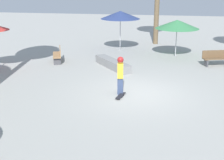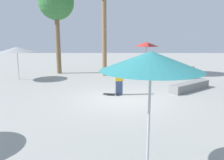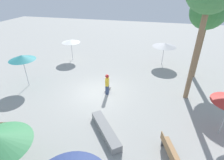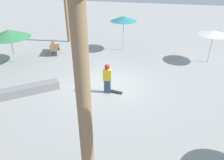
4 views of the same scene
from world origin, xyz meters
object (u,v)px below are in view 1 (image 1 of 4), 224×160
(skateboard, at_px, (121,96))
(concrete_ledge, at_px, (112,64))
(skater_main, at_px, (120,74))
(shade_umbrella_green, at_px, (177,24))
(shade_umbrella_navy, at_px, (120,15))
(bench_far, at_px, (217,58))
(bench_near, at_px, (58,55))

(skateboard, distance_m, concrete_ledge, 4.44)
(skater_main, height_order, concrete_ledge, skater_main)
(shade_umbrella_green, distance_m, shade_umbrella_navy, 3.80)
(concrete_ledge, bearing_deg, shade_umbrella_navy, -87.50)
(skater_main, height_order, skateboard, skater_main)
(bench_far, distance_m, shade_umbrella_navy, 6.80)
(bench_near, xyz_separation_m, shade_umbrella_green, (-6.76, -2.56, 1.57))
(concrete_ledge, distance_m, bench_near, 3.39)
(shade_umbrella_green, bearing_deg, concrete_ledge, 43.24)
(shade_umbrella_navy, bearing_deg, bench_near, 49.01)
(skater_main, height_order, shade_umbrella_green, shade_umbrella_green)
(bench_far, bearing_deg, shade_umbrella_green, -57.70)
(skater_main, bearing_deg, concrete_ledge, -173.08)
(concrete_ledge, xyz_separation_m, bench_near, (3.32, -0.68, 0.21))
(concrete_ledge, height_order, shade_umbrella_green, shade_umbrella_green)
(bench_near, bearing_deg, concrete_ledge, -121.32)
(bench_near, relative_size, bench_far, 1.00)
(concrete_ledge, distance_m, shade_umbrella_green, 5.05)
(bench_far, xyz_separation_m, shade_umbrella_navy, (5.83, -2.92, 1.95))
(shade_umbrella_green, relative_size, shade_umbrella_navy, 1.01)
(shade_umbrella_navy, bearing_deg, skater_main, 98.13)
(concrete_ledge, bearing_deg, skateboard, 103.80)
(skateboard, bearing_deg, concrete_ledge, -155.44)
(shade_umbrella_navy, bearing_deg, concrete_ledge, 92.50)
(skater_main, relative_size, shade_umbrella_navy, 0.61)
(bench_far, bearing_deg, shade_umbrella_navy, -43.78)
(skateboard, xyz_separation_m, shade_umbrella_green, (-2.39, -7.55, 1.94))
(shade_umbrella_navy, bearing_deg, skateboard, 98.25)
(skateboard, height_order, concrete_ledge, concrete_ledge)
(skater_main, distance_m, bench_far, 7.05)
(shade_umbrella_green, height_order, shade_umbrella_navy, shade_umbrella_navy)
(skater_main, xyz_separation_m, shade_umbrella_green, (-2.46, -7.15, 1.13))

